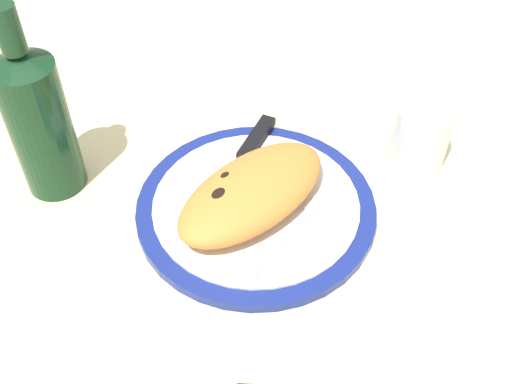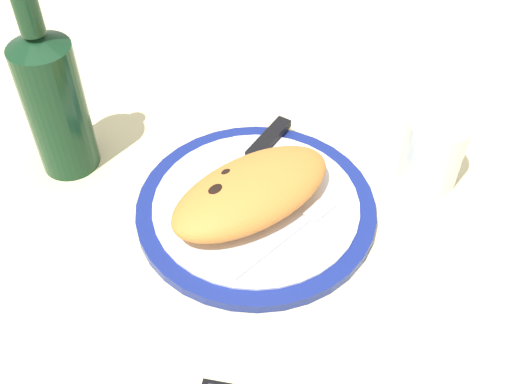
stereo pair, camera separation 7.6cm
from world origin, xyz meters
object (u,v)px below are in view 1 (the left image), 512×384
Objects in this scene: plate at (256,207)px; water_glass at (418,139)px; knife at (247,152)px; calzone at (249,191)px; fork at (298,226)px; wine_bottle at (38,120)px.

plate is 3.18× the size of water_glass.
knife is 22.96cm from water_glass.
calzone is 1.41× the size of fork.
calzone is 27.09cm from wine_bottle.
plate is at bearing 88.65° from fork.
knife reaches higher than plate.
water_glass is (13.98, -18.11, 2.00)cm from knife.
wine_bottle is at bearing 113.57° from calzone.
knife is 2.28× the size of water_glass.
calzone reaches higher than knife.
wine_bottle is at bearing 130.97° from water_glass.
calzone is 2.46× the size of water_glass.
plate is 23.89cm from water_glass.
fork is (-0.15, -6.45, 1.05)cm from plate.
knife is 0.84× the size of wine_bottle.
wine_bottle is (-11.14, 31.01, 8.84)cm from fork.
plate is at bearing 149.67° from water_glass.
knife is at bearing 62.43° from fork.
fork is 0.64× the size of wine_bottle.
knife is at bearing 43.76° from plate.
knife is at bearing -46.08° from wine_bottle.
water_glass reaches higher than knife.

